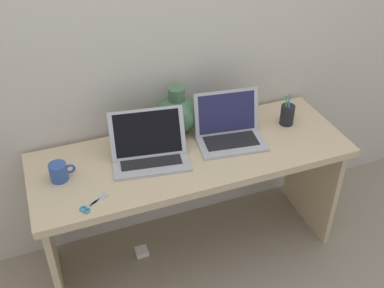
{
  "coord_description": "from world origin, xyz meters",
  "views": [
    {
      "loc": [
        -0.65,
        -1.71,
        2.08
      ],
      "look_at": [
        0.0,
        0.0,
        0.75
      ],
      "focal_mm": 43.65,
      "sensor_mm": 36.0,
      "label": 1
    }
  ],
  "objects_px": {
    "coffee_mug": "(59,172)",
    "pen_cup": "(287,115)",
    "scissors": "(90,206)",
    "laptop_left": "(149,147)",
    "power_brick": "(142,252)",
    "laptop_right": "(229,128)",
    "green_vase": "(177,113)"
  },
  "relations": [
    {
      "from": "power_brick",
      "to": "scissors",
      "type": "bearing_deg",
      "value": -133.5
    },
    {
      "from": "scissors",
      "to": "laptop_left",
      "type": "bearing_deg",
      "value": 35.7
    },
    {
      "from": "pen_cup",
      "to": "laptop_left",
      "type": "bearing_deg",
      "value": -178.13
    },
    {
      "from": "pen_cup",
      "to": "scissors",
      "type": "relative_size",
      "value": 1.37
    },
    {
      "from": "coffee_mug",
      "to": "scissors",
      "type": "height_order",
      "value": "coffee_mug"
    },
    {
      "from": "laptop_right",
      "to": "coffee_mug",
      "type": "distance_m",
      "value": 0.85
    },
    {
      "from": "laptop_left",
      "to": "laptop_right",
      "type": "relative_size",
      "value": 1.09
    },
    {
      "from": "laptop_left",
      "to": "pen_cup",
      "type": "distance_m",
      "value": 0.77
    },
    {
      "from": "green_vase",
      "to": "power_brick",
      "type": "distance_m",
      "value": 0.85
    },
    {
      "from": "pen_cup",
      "to": "coffee_mug",
      "type": "bearing_deg",
      "value": -178.07
    },
    {
      "from": "pen_cup",
      "to": "power_brick",
      "type": "distance_m",
      "value": 1.12
    },
    {
      "from": "power_brick",
      "to": "green_vase",
      "type": "bearing_deg",
      "value": 28.33
    },
    {
      "from": "green_vase",
      "to": "coffee_mug",
      "type": "xyz_separation_m",
      "value": [
        -0.63,
        -0.2,
        -0.05
      ]
    },
    {
      "from": "green_vase",
      "to": "power_brick",
      "type": "xyz_separation_m",
      "value": [
        -0.28,
        -0.15,
        -0.78
      ]
    },
    {
      "from": "coffee_mug",
      "to": "scissors",
      "type": "xyz_separation_m",
      "value": [
        0.09,
        -0.23,
        -0.04
      ]
    },
    {
      "from": "coffee_mug",
      "to": "pen_cup",
      "type": "distance_m",
      "value": 1.2
    },
    {
      "from": "laptop_right",
      "to": "scissors",
      "type": "distance_m",
      "value": 0.8
    },
    {
      "from": "coffee_mug",
      "to": "scissors",
      "type": "relative_size",
      "value": 0.85
    },
    {
      "from": "scissors",
      "to": "power_brick",
      "type": "distance_m",
      "value": 0.79
    },
    {
      "from": "green_vase",
      "to": "laptop_left",
      "type": "bearing_deg",
      "value": -138.17
    },
    {
      "from": "pen_cup",
      "to": "scissors",
      "type": "xyz_separation_m",
      "value": [
        -1.1,
        -0.27,
        -0.05
      ]
    },
    {
      "from": "laptop_left",
      "to": "coffee_mug",
      "type": "distance_m",
      "value": 0.43
    },
    {
      "from": "coffee_mug",
      "to": "pen_cup",
      "type": "bearing_deg",
      "value": 1.93
    },
    {
      "from": "laptop_left",
      "to": "laptop_right",
      "type": "bearing_deg",
      "value": 1.55
    },
    {
      "from": "coffee_mug",
      "to": "pen_cup",
      "type": "height_order",
      "value": "pen_cup"
    },
    {
      "from": "laptop_left",
      "to": "scissors",
      "type": "height_order",
      "value": "laptop_left"
    },
    {
      "from": "coffee_mug",
      "to": "power_brick",
      "type": "bearing_deg",
      "value": 7.66
    },
    {
      "from": "scissors",
      "to": "power_brick",
      "type": "xyz_separation_m",
      "value": [
        0.26,
        0.27,
        -0.69
      ]
    },
    {
      "from": "laptop_left",
      "to": "power_brick",
      "type": "height_order",
      "value": "laptop_left"
    },
    {
      "from": "laptop_right",
      "to": "power_brick",
      "type": "bearing_deg",
      "value": 177.62
    },
    {
      "from": "laptop_left",
      "to": "coffee_mug",
      "type": "relative_size",
      "value": 3.34
    },
    {
      "from": "scissors",
      "to": "coffee_mug",
      "type": "bearing_deg",
      "value": 112.16
    }
  ]
}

